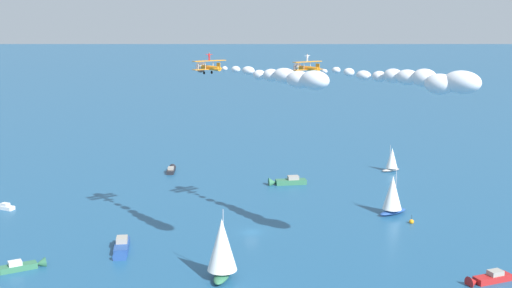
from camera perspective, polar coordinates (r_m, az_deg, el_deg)
The scene contains 17 objects.
ground_plane at distance 143.33m, azimuth -0.37°, elevation -7.60°, with size 2000.00×2000.00×0.00m, color #1E517A.
sailboat_far_port at distance 117.93m, azimuth -2.94°, elevation -8.92°, with size 6.18×9.97×12.43m.
motorboat_inshore at distance 124.54m, azimuth 19.28°, elevation -10.90°, with size 8.97×5.16×2.53m.
motorboat_offshore at distance 134.40m, azimuth -11.52°, elevation -8.77°, with size 3.64×10.66×3.04m.
sailboat_trailing at distance 157.37m, azimuth 11.68°, elevation -4.30°, with size 8.04×6.40×10.43m.
motorboat_ahead at distance 130.73m, azimuth -19.30°, elevation -9.86°, with size 8.23×5.70×2.38m.
motorboat_mid_cluster at distance 197.89m, azimuth -7.29°, elevation -2.20°, with size 2.13×7.95×2.30m.
motorboat_outer_ring_b at distance 171.31m, azimuth -21.08°, elevation -5.03°, with size 6.79×4.82×1.97m.
motorboat_outer_ring_c at distance 181.98m, azimuth 2.58°, elevation -3.25°, with size 10.63×3.88×3.01m.
sailboat_outer_ring_e at distance 200.22m, azimuth 11.62°, elevation -1.31°, with size 6.29×4.44×7.90m.
marker_buoy at distance 153.04m, azimuth 13.24°, elevation -6.52°, with size 1.10×1.10×2.10m.
biplane_lead at distance 130.36m, azimuth -4.04°, elevation 6.64°, with size 6.60×6.79×3.56m.
wingwalker_lead at distance 130.23m, azimuth -4.05°, elevation 7.58°, with size 1.27×0.95×1.53m.
smoke_trail_lead at distance 110.82m, azimuth 3.13°, elevation 5.73°, with size 18.62×24.09×3.18m.
biplane_wingman at distance 138.27m, azimuth 4.43°, elevation 6.58°, with size 6.60×6.79×3.56m.
wingwalker_wingman at distance 138.14m, azimuth 4.45°, elevation 7.47°, with size 1.27×0.95×1.53m.
smoke_trail_wingman at distance 117.68m, azimuth 14.54°, elevation 5.37°, with size 23.93×30.30×4.22m.
Camera 1 is at (-3.72, -135.61, 46.26)m, focal length 46.45 mm.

